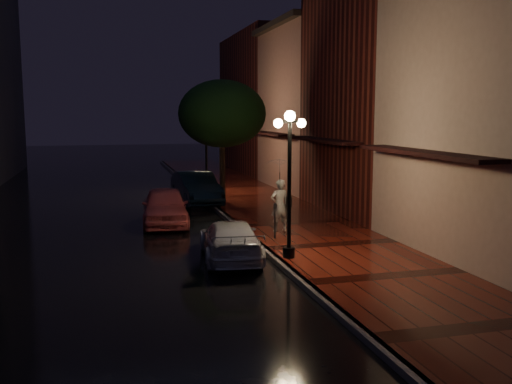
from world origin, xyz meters
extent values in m
plane|color=black|center=(0.00, 0.00, 0.00)|extent=(120.00, 120.00, 0.00)
cube|color=#48130C|center=(2.25, 0.00, 0.07)|extent=(4.50, 60.00, 0.15)
cube|color=#595451|center=(0.00, 0.00, 0.07)|extent=(0.25, 60.00, 0.15)
cube|color=gray|center=(7.00, -6.00, 4.25)|extent=(5.00, 8.00, 8.50)
cube|color=#511914|center=(7.00, 2.00, 5.50)|extent=(5.00, 8.00, 11.00)
cube|color=#8C5951|center=(7.00, 10.00, 4.50)|extent=(5.00, 8.00, 9.00)
cube|color=#511914|center=(7.00, 20.00, 5.00)|extent=(5.00, 12.00, 10.00)
cylinder|color=black|center=(0.35, -5.00, 2.15)|extent=(0.12, 0.12, 4.00)
cylinder|color=black|center=(0.35, -5.00, 0.30)|extent=(0.36, 0.36, 0.30)
cube|color=black|center=(0.35, -5.00, 4.15)|extent=(0.70, 0.08, 0.08)
sphere|color=#FFE099|center=(0.35, -5.00, 4.30)|extent=(0.32, 0.32, 0.32)
sphere|color=#FFE099|center=(0.00, -5.00, 4.10)|extent=(0.26, 0.26, 0.26)
sphere|color=#FFE099|center=(0.70, -5.00, 4.10)|extent=(0.26, 0.26, 0.26)
cylinder|color=black|center=(0.35, 9.00, 2.15)|extent=(0.12, 0.12, 4.00)
cylinder|color=black|center=(0.35, 9.00, 0.30)|extent=(0.36, 0.36, 0.30)
cube|color=black|center=(0.35, 9.00, 4.15)|extent=(0.70, 0.08, 0.08)
sphere|color=#FFE099|center=(0.35, 9.00, 4.30)|extent=(0.32, 0.32, 0.32)
sphere|color=#FFE099|center=(0.00, 9.00, 4.10)|extent=(0.26, 0.26, 0.26)
sphere|color=#FFE099|center=(0.70, 9.00, 4.10)|extent=(0.26, 0.26, 0.26)
cylinder|color=black|center=(0.60, 6.00, 1.75)|extent=(0.28, 0.28, 3.20)
ellipsoid|color=black|center=(0.60, 6.00, 4.35)|extent=(4.16, 4.16, 3.20)
sphere|color=black|center=(1.30, 6.60, 3.75)|extent=(1.80, 1.80, 1.80)
sphere|color=black|center=(0.00, 5.30, 3.85)|extent=(1.80, 1.80, 1.80)
imported|color=#C75254|center=(-2.59, 1.71, 0.74)|extent=(2.08, 4.46, 1.48)
imported|color=black|center=(-0.60, 6.54, 0.78)|extent=(2.00, 4.84, 1.56)
imported|color=#B8B9C1|center=(-1.25, -4.25, 0.60)|extent=(2.11, 4.29, 1.20)
imported|color=white|center=(1.19, -1.35, 1.10)|extent=(0.74, 0.53, 1.89)
imported|color=silver|center=(1.19, -1.35, 2.29)|extent=(1.10, 1.12, 1.01)
cylinder|color=black|center=(1.19, -1.35, 1.54)|extent=(0.02, 0.02, 1.51)
cube|color=black|center=(1.51, -1.40, 1.22)|extent=(0.15, 0.35, 0.38)
cylinder|color=black|center=(0.69, -2.43, 0.66)|extent=(0.06, 0.06, 1.02)
cube|color=black|center=(0.69, -2.43, 1.26)|extent=(0.12, 0.09, 0.20)
camera|label=1|loc=(-4.80, -20.64, 4.40)|focal=40.00mm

